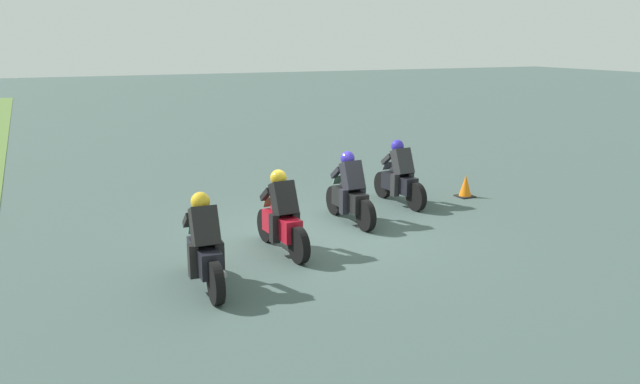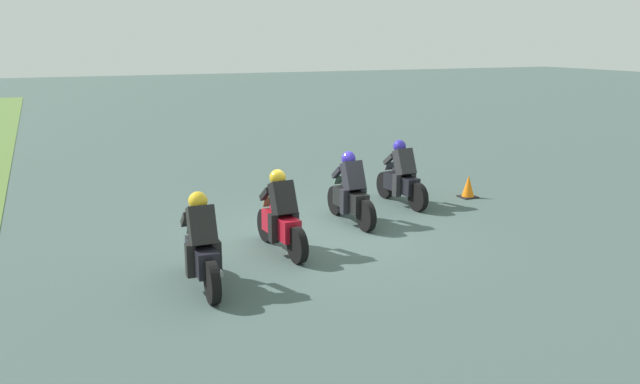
{
  "view_description": "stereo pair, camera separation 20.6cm",
  "coord_description": "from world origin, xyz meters",
  "px_view_note": "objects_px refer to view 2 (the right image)",
  "views": [
    {
      "loc": [
        -11.25,
        5.03,
        3.8
      ],
      "look_at": [
        -0.12,
        0.01,
        0.9
      ],
      "focal_mm": 36.36,
      "sensor_mm": 36.0,
      "label": 1
    },
    {
      "loc": [
        -11.33,
        4.85,
        3.8
      ],
      "look_at": [
        -0.12,
        0.01,
        0.9
      ],
      "focal_mm": 36.36,
      "sensor_mm": 36.0,
      "label": 2
    }
  ],
  "objects_px": {
    "rider_lane_a": "(402,178)",
    "rider_lane_c": "(281,219)",
    "traffic_cone": "(468,187)",
    "rider_lane_b": "(351,194)",
    "rider_lane_d": "(202,249)"
  },
  "relations": [
    {
      "from": "rider_lane_a",
      "to": "rider_lane_d",
      "type": "distance_m",
      "value": 6.41
    },
    {
      "from": "rider_lane_a",
      "to": "rider_lane_c",
      "type": "xyz_separation_m",
      "value": [
        -2.16,
        3.78,
        0.0
      ]
    },
    {
      "from": "rider_lane_a",
      "to": "rider_lane_c",
      "type": "height_order",
      "value": "same"
    },
    {
      "from": "traffic_cone",
      "to": "rider_lane_b",
      "type": "bearing_deg",
      "value": 103.28
    },
    {
      "from": "rider_lane_b",
      "to": "rider_lane_c",
      "type": "distance_m",
      "value": 2.35
    },
    {
      "from": "rider_lane_b",
      "to": "rider_lane_a",
      "type": "bearing_deg",
      "value": -62.99
    },
    {
      "from": "rider_lane_b",
      "to": "traffic_cone",
      "type": "height_order",
      "value": "rider_lane_b"
    },
    {
      "from": "rider_lane_b",
      "to": "rider_lane_d",
      "type": "bearing_deg",
      "value": 121.78
    },
    {
      "from": "rider_lane_b",
      "to": "traffic_cone",
      "type": "bearing_deg",
      "value": -77.4
    },
    {
      "from": "rider_lane_a",
      "to": "rider_lane_c",
      "type": "bearing_deg",
      "value": 117.48
    },
    {
      "from": "rider_lane_a",
      "to": "rider_lane_c",
      "type": "relative_size",
      "value": 1.0
    },
    {
      "from": "rider_lane_b",
      "to": "rider_lane_d",
      "type": "distance_m",
      "value": 4.42
    },
    {
      "from": "rider_lane_a",
      "to": "rider_lane_b",
      "type": "bearing_deg",
      "value": 115.41
    },
    {
      "from": "rider_lane_d",
      "to": "traffic_cone",
      "type": "height_order",
      "value": "rider_lane_d"
    },
    {
      "from": "rider_lane_c",
      "to": "rider_lane_d",
      "type": "bearing_deg",
      "value": 120.0
    }
  ]
}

